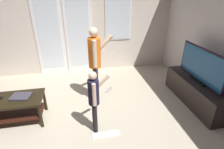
{
  "coord_description": "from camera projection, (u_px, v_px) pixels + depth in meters",
  "views": [
    {
      "loc": [
        0.22,
        -2.29,
        2.13
      ],
      "look_at": [
        0.76,
        0.42,
        0.79
      ],
      "focal_mm": 28.27,
      "sensor_mm": 36.0,
      "label": 1
    }
  ],
  "objects": [
    {
      "name": "tv_stand",
      "position": [
        195.0,
        92.0,
        3.59
      ],
      "size": [
        0.45,
        1.6,
        0.48
      ],
      "color": "black",
      "rests_on": "ground_plane"
    },
    {
      "name": "laptop_closed",
      "position": [
        21.0,
        96.0,
        3.01
      ],
      "size": [
        0.36,
        0.3,
        0.03
      ],
      "primitive_type": "cube",
      "rotation": [
        0.0,
        0.0,
        -0.19
      ],
      "color": "#383441",
      "rests_on": "coffee_table"
    },
    {
      "name": "coffee_table",
      "position": [
        12.0,
        105.0,
        3.02
      ],
      "size": [
        1.02,
        0.55,
        0.47
      ],
      "color": "black",
      "rests_on": "ground_plane"
    },
    {
      "name": "person_child",
      "position": [
        94.0,
        97.0,
        2.71
      ],
      "size": [
        0.4,
        0.29,
        1.07
      ],
      "color": "black",
      "rests_on": "ground_plane"
    },
    {
      "name": "person_adult",
      "position": [
        95.0,
        59.0,
        3.44
      ],
      "size": [
        0.55,
        0.41,
        1.51
      ],
      "color": "#23232B",
      "rests_on": "ground_plane"
    },
    {
      "name": "ground_plane",
      "position": [
        72.0,
        133.0,
        2.92
      ],
      "size": [
        5.74,
        5.09,
        0.02
      ],
      "primitive_type": "cube",
      "color": "#B6AB93"
    },
    {
      "name": "wall_back_with_doors",
      "position": [
        68.0,
        21.0,
        4.53
      ],
      "size": [
        5.74,
        0.09,
        2.87
      ],
      "color": "beige",
      "rests_on": "ground_plane"
    },
    {
      "name": "flat_screen_tv",
      "position": [
        202.0,
        66.0,
        3.34
      ],
      "size": [
        0.08,
        1.24,
        0.67
      ],
      "color": "black",
      "rests_on": "tv_stand"
    },
    {
      "name": "loose_keyboard",
      "position": [
        106.0,
        134.0,
        2.85
      ],
      "size": [
        0.44,
        0.14,
        0.02
      ],
      "color": "white",
      "rests_on": "ground_plane"
    }
  ]
}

